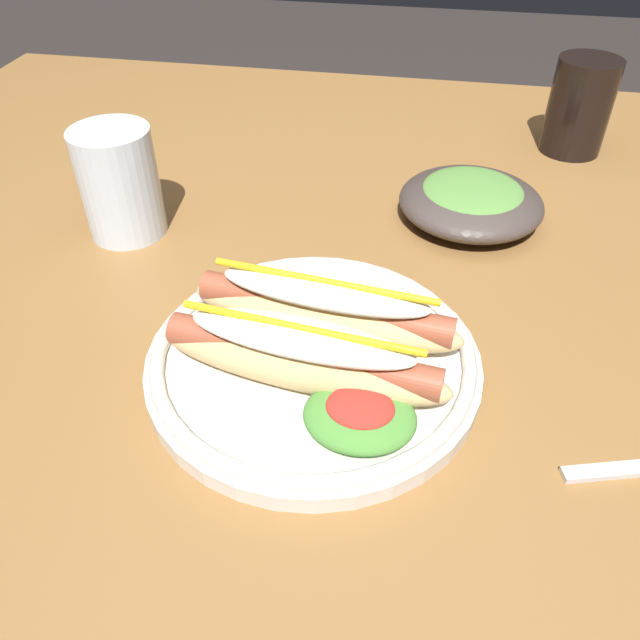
% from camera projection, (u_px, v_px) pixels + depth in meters
% --- Properties ---
extents(ground_plane, '(8.00, 8.00, 0.00)m').
position_uv_depth(ground_plane, '(351.00, 593.00, 1.14)').
color(ground_plane, '#2D2826').
extents(dining_table, '(1.42, 1.08, 0.74)m').
position_uv_depth(dining_table, '(370.00, 315.00, 0.72)').
color(dining_table, olive).
rests_on(dining_table, ground_plane).
extents(hot_dog_plate, '(0.28, 0.28, 0.08)m').
position_uv_depth(hot_dog_plate, '(315.00, 350.00, 0.51)').
color(hot_dog_plate, silver).
rests_on(hot_dog_plate, dining_table).
extents(soda_cup, '(0.08, 0.08, 0.12)m').
position_uv_depth(soda_cup, '(579.00, 106.00, 0.82)').
color(soda_cup, black).
rests_on(soda_cup, dining_table).
extents(water_cup, '(0.08, 0.08, 0.12)m').
position_uv_depth(water_cup, '(120.00, 183.00, 0.66)').
color(water_cup, silver).
rests_on(water_cup, dining_table).
extents(side_bowl, '(0.16, 0.16, 0.05)m').
position_uv_depth(side_bowl, '(471.00, 200.00, 0.70)').
color(side_bowl, '#423833').
rests_on(side_bowl, dining_table).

